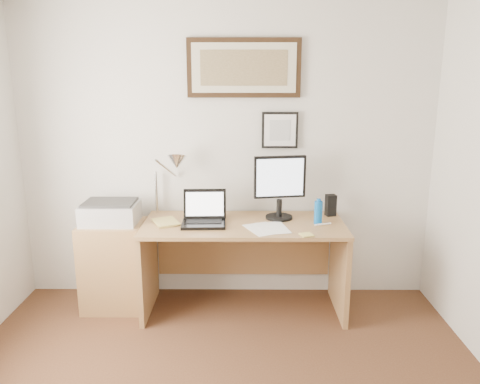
{
  "coord_description": "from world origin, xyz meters",
  "views": [
    {
      "loc": [
        0.14,
        -1.92,
        1.87
      ],
      "look_at": [
        0.12,
        1.43,
        1.05
      ],
      "focal_mm": 35.0,
      "sensor_mm": 36.0,
      "label": 1
    }
  ],
  "objects_px": {
    "book": "(155,224)",
    "desk": "(244,247)",
    "lcd_monitor": "(280,184)",
    "water_bottle": "(318,213)",
    "printer": "(110,212)",
    "laptop": "(204,217)",
    "side_cabinet": "(114,265)"
  },
  "relations": [
    {
      "from": "lcd_monitor",
      "to": "book",
      "type": "bearing_deg",
      "value": -170.39
    },
    {
      "from": "desk",
      "to": "lcd_monitor",
      "type": "distance_m",
      "value": 0.6
    },
    {
      "from": "book",
      "to": "printer",
      "type": "distance_m",
      "value": 0.4
    },
    {
      "from": "side_cabinet",
      "to": "laptop",
      "type": "bearing_deg",
      "value": -5.05
    },
    {
      "from": "lcd_monitor",
      "to": "printer",
      "type": "height_order",
      "value": "lcd_monitor"
    },
    {
      "from": "side_cabinet",
      "to": "water_bottle",
      "type": "xyz_separation_m",
      "value": [
        1.66,
        -0.07,
        0.48
      ]
    },
    {
      "from": "book",
      "to": "printer",
      "type": "height_order",
      "value": "printer"
    },
    {
      "from": "book",
      "to": "printer",
      "type": "relative_size",
      "value": 0.55
    },
    {
      "from": "water_bottle",
      "to": "printer",
      "type": "relative_size",
      "value": 0.42
    },
    {
      "from": "laptop",
      "to": "lcd_monitor",
      "type": "distance_m",
      "value": 0.66
    },
    {
      "from": "desk",
      "to": "water_bottle",
      "type": "bearing_deg",
      "value": -9.83
    },
    {
      "from": "side_cabinet",
      "to": "printer",
      "type": "bearing_deg",
      "value": 110.69
    },
    {
      "from": "book",
      "to": "lcd_monitor",
      "type": "relative_size",
      "value": 0.46
    },
    {
      "from": "water_bottle",
      "to": "laptop",
      "type": "xyz_separation_m",
      "value": [
        -0.9,
        -0.0,
        -0.03
      ]
    },
    {
      "from": "printer",
      "to": "lcd_monitor",
      "type": "bearing_deg",
      "value": 2.25
    },
    {
      "from": "water_bottle",
      "to": "book",
      "type": "relative_size",
      "value": 0.77
    },
    {
      "from": "desk",
      "to": "laptop",
      "type": "distance_m",
      "value": 0.44
    },
    {
      "from": "desk",
      "to": "side_cabinet",
      "type": "bearing_deg",
      "value": -178.11
    },
    {
      "from": "water_bottle",
      "to": "desk",
      "type": "distance_m",
      "value": 0.68
    },
    {
      "from": "side_cabinet",
      "to": "book",
      "type": "height_order",
      "value": "book"
    },
    {
      "from": "printer",
      "to": "side_cabinet",
      "type": "bearing_deg",
      "value": -69.31
    },
    {
      "from": "water_bottle",
      "to": "printer",
      "type": "bearing_deg",
      "value": 177.12
    },
    {
      "from": "laptop",
      "to": "printer",
      "type": "height_order",
      "value": "laptop"
    },
    {
      "from": "side_cabinet",
      "to": "printer",
      "type": "distance_m",
      "value": 0.45
    },
    {
      "from": "water_bottle",
      "to": "laptop",
      "type": "distance_m",
      "value": 0.9
    },
    {
      "from": "printer",
      "to": "laptop",
      "type": "bearing_deg",
      "value": -6.29
    },
    {
      "from": "book",
      "to": "desk",
      "type": "distance_m",
      "value": 0.75
    },
    {
      "from": "book",
      "to": "side_cabinet",
      "type": "bearing_deg",
      "value": 165.56
    },
    {
      "from": "side_cabinet",
      "to": "lcd_monitor",
      "type": "height_order",
      "value": "lcd_monitor"
    },
    {
      "from": "laptop",
      "to": "lcd_monitor",
      "type": "height_order",
      "value": "lcd_monitor"
    },
    {
      "from": "water_bottle",
      "to": "laptop",
      "type": "height_order",
      "value": "laptop"
    },
    {
      "from": "desk",
      "to": "printer",
      "type": "bearing_deg",
      "value": -179.05
    }
  ]
}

